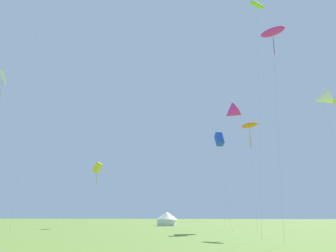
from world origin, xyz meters
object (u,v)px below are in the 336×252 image
(kite_white_diamond, at_px, (3,78))
(kite_orange_parafoil, at_px, (249,125))
(kite_blue_box, at_px, (219,139))
(kite_magenta_parafoil, at_px, (273,32))
(festival_tent_right, at_px, (167,218))
(kite_white_delta, at_px, (321,99))
(kite_yellow_box, at_px, (97,168))
(kite_lime_parafoil, at_px, (257,6))
(kite_magenta_delta, at_px, (231,113))
(kite_yellow_parafoil, at_px, (334,102))

(kite_white_diamond, relative_size, kite_orange_parafoil, 1.95)
(kite_orange_parafoil, bearing_deg, kite_blue_box, 112.23)
(kite_magenta_parafoil, distance_m, festival_tent_right, 48.22)
(kite_orange_parafoil, xyz_separation_m, festival_tent_right, (-14.18, 30.88, -10.89))
(kite_white_diamond, xyz_separation_m, kite_orange_parafoil, (37.19, -6.63, -10.78))
(kite_blue_box, relative_size, kite_white_delta, 0.98)
(kite_white_diamond, distance_m, kite_blue_box, 35.37)
(kite_yellow_box, height_order, kite_lime_parafoil, kite_lime_parafoil)
(kite_white_delta, xyz_separation_m, kite_lime_parafoil, (-5.23, 0.87, 11.17))
(kite_magenta_parafoil, bearing_deg, kite_orange_parafoil, 96.42)
(kite_magenta_delta, xyz_separation_m, kite_orange_parafoil, (1.09, -18.13, -6.99))
(kite_white_diamond, height_order, kite_white_delta, kite_white_diamond)
(kite_blue_box, bearing_deg, kite_magenta_parafoil, -76.65)
(kite_white_diamond, height_order, kite_yellow_parafoil, kite_white_diamond)
(kite_white_delta, bearing_deg, kite_orange_parafoil, 128.49)
(kite_blue_box, bearing_deg, kite_yellow_parafoil, 25.65)
(kite_blue_box, bearing_deg, kite_lime_parafoil, -74.17)
(kite_orange_parafoil, bearing_deg, kite_white_diamond, 169.89)
(kite_white_diamond, relative_size, kite_blue_box, 1.82)
(kite_white_delta, bearing_deg, kite_blue_box, 120.62)
(kite_blue_box, height_order, kite_yellow_parafoil, kite_yellow_parafoil)
(kite_white_delta, distance_m, kite_yellow_parafoil, 28.36)
(kite_white_delta, relative_size, festival_tent_right, 3.29)
(kite_lime_parafoil, bearing_deg, kite_magenta_parafoil, -84.69)
(kite_yellow_parafoil, bearing_deg, festival_tent_right, 156.58)
(kite_white_delta, bearing_deg, kite_magenta_parafoil, -139.89)
(kite_magenta_parafoil, bearing_deg, kite_white_delta, 40.11)
(kite_magenta_delta, height_order, kite_lime_parafoil, kite_lime_parafoil)
(kite_blue_box, distance_m, kite_white_delta, 18.78)
(kite_yellow_box, bearing_deg, kite_lime_parafoil, -46.31)
(kite_white_diamond, bearing_deg, kite_blue_box, 3.18)
(kite_magenta_delta, height_order, kite_magenta_parafoil, kite_magenta_delta)
(kite_yellow_box, distance_m, kite_magenta_parafoil, 43.35)
(kite_yellow_parafoil, bearing_deg, kite_white_diamond, -168.10)
(kite_magenta_parafoil, relative_size, kite_orange_parafoil, 1.45)
(kite_white_diamond, distance_m, festival_tent_right, 39.83)
(kite_yellow_box, bearing_deg, kite_magenta_parafoil, -50.41)
(kite_blue_box, relative_size, kite_lime_parafoil, 0.56)
(kite_yellow_box, relative_size, kite_yellow_parafoil, 0.56)
(kite_orange_parafoil, height_order, kite_lime_parafoil, kite_lime_parafoil)
(kite_yellow_box, height_order, kite_white_delta, kite_white_delta)
(kite_magenta_delta, distance_m, kite_lime_parafoil, 25.42)
(kite_white_diamond, xyz_separation_m, kite_magenta_delta, (36.10, 11.49, -3.79))
(kite_white_diamond, height_order, kite_orange_parafoil, kite_white_diamond)
(kite_white_diamond, xyz_separation_m, kite_lime_parafoil, (38.05, -13.42, 0.88))
(kite_magenta_parafoil, bearing_deg, kite_yellow_box, 129.59)
(kite_magenta_parafoil, relative_size, festival_tent_right, 4.38)
(kite_magenta_delta, distance_m, kite_white_delta, 27.54)
(kite_white_diamond, xyz_separation_m, kite_yellow_parafoil, (53.13, 11.19, -2.70))
(kite_blue_box, xyz_separation_m, festival_tent_right, (-10.70, 22.37, -11.13))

